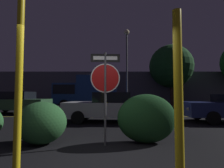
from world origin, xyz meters
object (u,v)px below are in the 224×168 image
object	(u,v)px
hedge_bush_3	(147,118)
passing_car_3	(110,107)
hedge_bush_2	(42,123)
street_lamp	(127,53)
passing_car_2	(17,103)
delivery_truck	(86,91)
yellow_pole_right	(178,91)
yellow_pole_left	(19,74)
tree_1	(171,66)
stop_sign	(105,80)

from	to	relation	value
hedge_bush_3	passing_car_3	xyz separation A→B (m)	(-1.05, 3.70, 0.05)
hedge_bush_2	street_lamp	distance (m)	13.58
passing_car_2	street_lamp	bearing A→B (deg)	-55.63
delivery_truck	yellow_pole_right	bearing A→B (deg)	-163.88
passing_car_2	hedge_bush_2	bearing A→B (deg)	-143.76
yellow_pole_left	yellow_pole_right	size ratio (longest dim) A/B	1.21
passing_car_2	delivery_truck	distance (m)	6.34
delivery_truck	tree_1	world-z (taller)	tree_1
stop_sign	street_lamp	world-z (taller)	street_lamp
passing_car_3	delivery_truck	xyz separation A→B (m)	(-2.43, 8.36, 0.91)
hedge_bush_2	passing_car_2	xyz separation A→B (m)	(-4.73, 7.42, 0.18)
hedge_bush_2	street_lamp	xyz separation A→B (m)	(3.39, 12.23, 4.83)
stop_sign	yellow_pole_right	world-z (taller)	yellow_pole_right
passing_car_2	tree_1	xyz separation A→B (m)	(14.11, 9.62, 4.09)
delivery_truck	tree_1	distance (m)	11.56
delivery_truck	passing_car_3	bearing A→B (deg)	-162.14
tree_1	passing_car_3	bearing A→B (deg)	-119.65
hedge_bush_3	street_lamp	xyz separation A→B (m)	(0.50, 12.14, 4.73)
passing_car_2	hedge_bush_3	bearing A→B (deg)	-130.16
passing_car_3	yellow_pole_right	bearing A→B (deg)	-163.64
passing_car_3	street_lamp	xyz separation A→B (m)	(1.55, 8.45, 4.68)
hedge_bush_2	tree_1	bearing A→B (deg)	61.15
hedge_bush_2	passing_car_3	distance (m)	4.21
street_lamp	hedge_bush_3	bearing A→B (deg)	-92.37
stop_sign	passing_car_2	distance (m)	9.99
hedge_bush_2	delivery_truck	bearing A→B (deg)	92.78
stop_sign	yellow_pole_left	world-z (taller)	yellow_pole_left
hedge_bush_2	street_lamp	bearing A→B (deg)	74.49
delivery_truck	hedge_bush_3	bearing A→B (deg)	-162.25
yellow_pole_left	tree_1	bearing A→B (deg)	64.68
yellow_pole_left	hedge_bush_2	world-z (taller)	yellow_pole_left
passing_car_3	delivery_truck	distance (m)	8.75
stop_sign	passing_car_2	bearing A→B (deg)	127.13
yellow_pole_left	hedge_bush_2	size ratio (longest dim) A/B	2.50
hedge_bush_3	passing_car_2	size ratio (longest dim) A/B	0.36
yellow_pole_left	passing_car_3	size ratio (longest dim) A/B	0.74
yellow_pole_right	hedge_bush_3	xyz separation A→B (m)	(-0.15, 1.99, -0.72)
hedge_bush_2	delivery_truck	world-z (taller)	delivery_truck
hedge_bush_3	street_lamp	bearing A→B (deg)	87.63
yellow_pole_right	street_lamp	world-z (taller)	street_lamp
stop_sign	tree_1	bearing A→B (deg)	62.51
hedge_bush_3	tree_1	distance (m)	18.62
passing_car_2	delivery_truck	world-z (taller)	delivery_truck
yellow_pole_right	passing_car_2	bearing A→B (deg)	129.80
yellow_pole_right	tree_1	distance (m)	20.27
stop_sign	yellow_pole_left	size ratio (longest dim) A/B	0.73
hedge_bush_2	hedge_bush_3	xyz separation A→B (m)	(2.89, 0.09, 0.10)
yellow_pole_left	street_lamp	world-z (taller)	street_lamp
tree_1	yellow_pole_right	bearing A→B (deg)	-108.52
yellow_pole_right	passing_car_2	size ratio (longest dim) A/B	0.61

